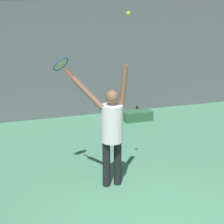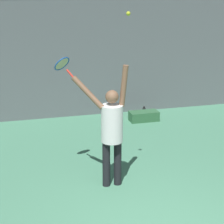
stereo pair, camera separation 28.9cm
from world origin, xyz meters
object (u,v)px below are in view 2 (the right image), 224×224
at_px(tennis_racket, 63,65).
at_px(tennis_ball, 128,13).
at_px(tennis_player, 111,127).
at_px(water_bottle, 144,112).
at_px(equipment_bag, 144,116).

bearing_deg(tennis_racket, tennis_ball, -32.41).
distance_m(tennis_player, water_bottle, 4.04).
distance_m(water_bottle, equipment_bag, 0.39).
relative_size(tennis_player, tennis_ball, 31.73).
height_order(tennis_player, equipment_bag, tennis_player).
height_order(tennis_player, tennis_racket, tennis_racket).
bearing_deg(tennis_racket, equipment_bag, 47.52).
height_order(tennis_ball, equipment_bag, tennis_ball).
xyz_separation_m(tennis_racket, water_bottle, (2.52, 2.98, -1.91)).
bearing_deg(water_bottle, tennis_ball, -113.95).
xyz_separation_m(tennis_racket, equipment_bag, (2.39, 2.61, -1.90)).
height_order(tennis_player, tennis_ball, tennis_ball).
xyz_separation_m(tennis_ball, water_bottle, (1.59, 3.57, -2.74)).
distance_m(tennis_ball, water_bottle, 4.78).
xyz_separation_m(water_bottle, equipment_bag, (-0.13, -0.37, 0.01)).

